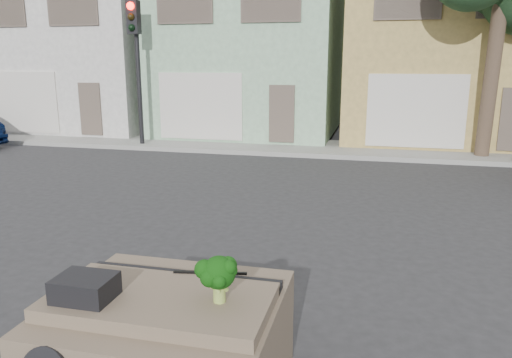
% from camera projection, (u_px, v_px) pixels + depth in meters
% --- Properties ---
extents(ground_plane, '(120.00, 120.00, 0.00)m').
position_uv_depth(ground_plane, '(250.00, 270.00, 7.52)').
color(ground_plane, '#303033').
rests_on(ground_plane, ground).
extents(sidewalk, '(40.00, 3.00, 0.15)m').
position_uv_depth(sidewalk, '(325.00, 149.00, 17.42)').
color(sidewalk, gray).
rests_on(sidewalk, ground).
extents(townhouse_white, '(7.20, 8.20, 7.55)m').
position_uv_depth(townhouse_white, '(96.00, 45.00, 22.88)').
color(townhouse_white, silver).
rests_on(townhouse_white, ground).
extents(townhouse_mint, '(7.20, 8.20, 7.55)m').
position_uv_depth(townhouse_mint, '(255.00, 43.00, 21.15)').
color(townhouse_mint, '#94BD99').
rests_on(townhouse_mint, ground).
extents(townhouse_tan, '(7.20, 8.20, 7.55)m').
position_uv_depth(townhouse_tan, '(442.00, 42.00, 19.42)').
color(townhouse_tan, tan).
rests_on(townhouse_tan, ground).
extents(traffic_signal, '(0.40, 0.40, 5.10)m').
position_uv_depth(traffic_signal, '(137.00, 76.00, 17.40)').
color(traffic_signal, black).
rests_on(traffic_signal, ground).
extents(tree_near, '(4.40, 4.00, 8.50)m').
position_uv_depth(tree_near, '(497.00, 19.00, 14.63)').
color(tree_near, '#1D3A1F').
rests_on(tree_near, ground).
extents(car_dashboard, '(2.00, 1.80, 1.12)m').
position_uv_depth(car_dashboard, '(169.00, 344.00, 4.55)').
color(car_dashboard, '#6E5D4A').
rests_on(car_dashboard, ground).
extents(instrument_hump, '(0.48, 0.38, 0.20)m').
position_uv_depth(instrument_hump, '(85.00, 288.00, 4.20)').
color(instrument_hump, black).
rests_on(instrument_hump, car_dashboard).
extents(wiper_arm, '(0.69, 0.15, 0.02)m').
position_uv_depth(wiper_arm, '(210.00, 273.00, 4.71)').
color(wiper_arm, black).
rests_on(wiper_arm, car_dashboard).
extents(broccoli, '(0.48, 0.48, 0.41)m').
position_uv_depth(broccoli, '(219.00, 279.00, 4.12)').
color(broccoli, '#0B3308').
rests_on(broccoli, car_dashboard).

